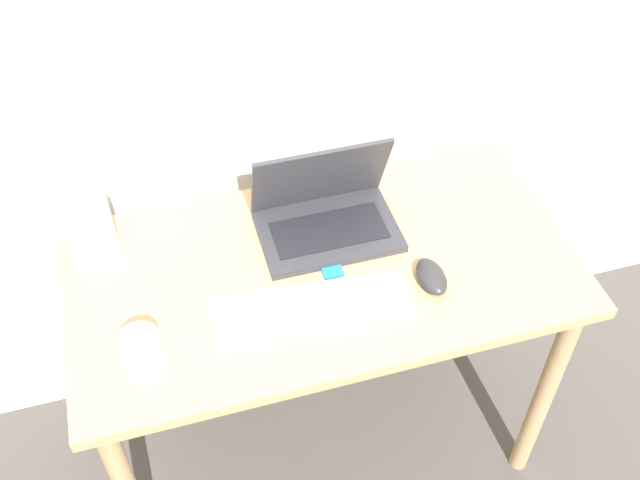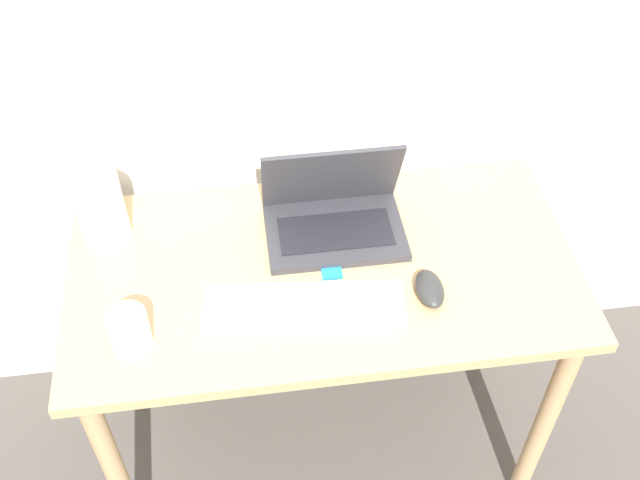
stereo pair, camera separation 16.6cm
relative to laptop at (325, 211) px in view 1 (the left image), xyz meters
name	(u,v)px [view 1 (the left image)]	position (x,y,z in m)	size (l,w,h in m)	color
wall_back	(275,1)	(-0.04, 0.25, 0.42)	(6.00, 0.05, 2.50)	silver
desk	(322,297)	(-0.04, -0.12, -0.16)	(1.18, 0.61, 0.77)	tan
laptop	(325,211)	(0.00, 0.00, 0.00)	(0.33, 0.23, 0.23)	#333338
keyboard	(312,307)	(-0.10, -0.24, -0.04)	(0.45, 0.17, 0.02)	white
mouse	(432,277)	(0.18, -0.24, -0.03)	(0.06, 0.11, 0.04)	#2D2D2D
vase	(86,219)	(-0.54, 0.04, 0.08)	(0.11, 0.11, 0.27)	white
mp3_player	(331,268)	(-0.03, -0.14, -0.05)	(0.05, 0.06, 0.01)	#1E7FB7
mug	(142,353)	(-0.47, -0.29, 0.00)	(0.08, 0.08, 0.10)	white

